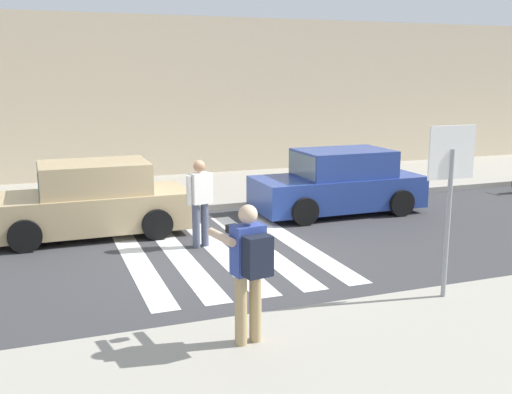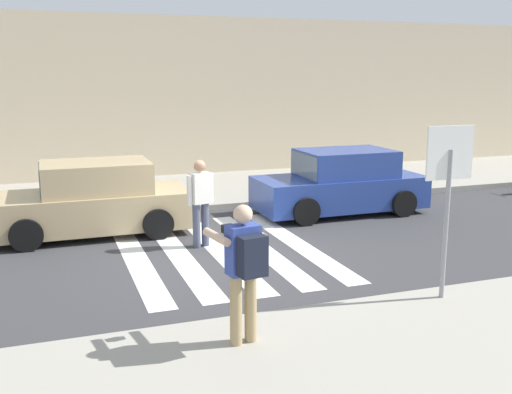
{
  "view_description": "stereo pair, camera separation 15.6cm",
  "coord_description": "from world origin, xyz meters",
  "px_view_note": "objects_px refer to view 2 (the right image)",
  "views": [
    {
      "loc": [
        -3.23,
        -10.42,
        3.37
      ],
      "look_at": [
        0.6,
        -0.2,
        1.1
      ],
      "focal_mm": 42.0,
      "sensor_mm": 36.0,
      "label": 1
    },
    {
      "loc": [
        -3.08,
        -10.48,
        3.37
      ],
      "look_at": [
        0.6,
        -0.2,
        1.1
      ],
      "focal_mm": 42.0,
      "sensor_mm": 36.0,
      "label": 2
    }
  ],
  "objects_px": {
    "stop_sign": "(449,174)",
    "pedestrian_crossing": "(200,198)",
    "parked_car_blue": "(341,184)",
    "photographer_with_backpack": "(244,262)",
    "parked_car_tan": "(92,201)"
  },
  "relations": [
    {
      "from": "stop_sign",
      "to": "pedestrian_crossing",
      "type": "xyz_separation_m",
      "value": [
        -2.55,
        4.17,
        -1.0
      ]
    },
    {
      "from": "parked_car_blue",
      "to": "stop_sign",
      "type": "bearing_deg",
      "value": -103.51
    },
    {
      "from": "photographer_with_backpack",
      "to": "pedestrian_crossing",
      "type": "relative_size",
      "value": 1.0
    },
    {
      "from": "pedestrian_crossing",
      "to": "parked_car_blue",
      "type": "relative_size",
      "value": 0.42
    },
    {
      "from": "pedestrian_crossing",
      "to": "parked_car_tan",
      "type": "relative_size",
      "value": 0.42
    },
    {
      "from": "parked_car_tan",
      "to": "stop_sign",
      "type": "bearing_deg",
      "value": -52.67
    },
    {
      "from": "stop_sign",
      "to": "photographer_with_backpack",
      "type": "bearing_deg",
      "value": -171.34
    },
    {
      "from": "stop_sign",
      "to": "parked_car_blue",
      "type": "distance_m",
      "value": 6.15
    },
    {
      "from": "photographer_with_backpack",
      "to": "parked_car_tan",
      "type": "distance_m",
      "value": 6.49
    },
    {
      "from": "stop_sign",
      "to": "pedestrian_crossing",
      "type": "height_order",
      "value": "stop_sign"
    },
    {
      "from": "photographer_with_backpack",
      "to": "pedestrian_crossing",
      "type": "xyz_separation_m",
      "value": [
        0.67,
        4.66,
        -0.19
      ]
    },
    {
      "from": "stop_sign",
      "to": "parked_car_blue",
      "type": "height_order",
      "value": "stop_sign"
    },
    {
      "from": "pedestrian_crossing",
      "to": "stop_sign",
      "type": "bearing_deg",
      "value": -58.6
    },
    {
      "from": "pedestrian_crossing",
      "to": "parked_car_tan",
      "type": "distance_m",
      "value": 2.57
    },
    {
      "from": "photographer_with_backpack",
      "to": "parked_car_blue",
      "type": "xyz_separation_m",
      "value": [
        4.62,
        6.35,
        -0.44
      ]
    }
  ]
}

